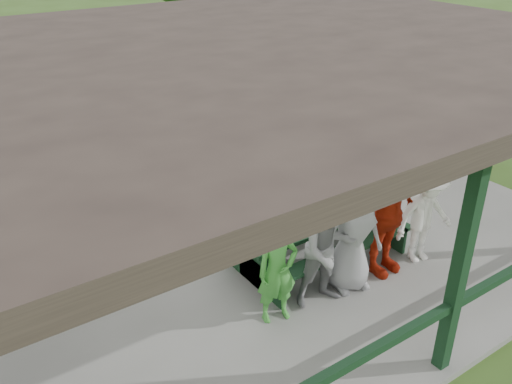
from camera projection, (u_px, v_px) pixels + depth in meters
ground at (260, 235)px, 9.39m from camera, size 90.00×90.00×0.00m
concrete_slab at (260, 233)px, 9.36m from camera, size 10.00×8.00×0.10m
pavilion_structure at (261, 51)px, 7.94m from camera, size 10.60×8.60×3.24m
picnic_table_near at (319, 232)px, 8.38m from camera, size 2.79×1.39×0.75m
picnic_table_far at (241, 187)px, 9.77m from camera, size 2.86×1.39×0.75m
table_setting at (316, 215)px, 8.24m from camera, size 2.48×0.45×0.10m
contestant_green at (277, 270)px, 6.99m from camera, size 0.62×0.48×1.52m
contestant_grey_left at (328, 249)px, 7.26m from camera, size 0.95×0.81×1.71m
contestant_grey_mid at (353, 232)px, 7.56m from camera, size 0.97×0.72×1.81m
contestant_red at (387, 215)px, 7.86m from camera, size 1.15×0.52×1.94m
contestant_white_fedora at (425, 216)px, 8.22m from camera, size 1.09×0.75×1.61m
spectator_lblue at (200, 157)px, 10.00m from camera, size 1.69×0.85×1.74m
spectator_blue at (129, 158)px, 9.85m from camera, size 0.79×0.67×1.83m
spectator_grey at (277, 142)px, 10.88m from camera, size 0.79×0.63×1.56m
pickup_truck at (131, 66)px, 16.95m from camera, size 5.55×3.15×1.46m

